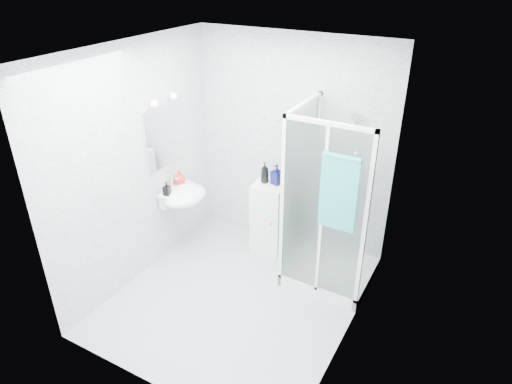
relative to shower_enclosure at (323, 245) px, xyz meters
The scene contains 12 objects.
room 1.33m from the shower_enclosure, 131.13° to the right, with size 2.40×2.60×2.60m.
shower_enclosure is the anchor object (origin of this frame).
wall_basin 1.72m from the shower_enclosure, 169.19° to the right, with size 0.46×0.56×0.35m.
mirror 2.16m from the shower_enclosure, behind, with size 0.02×0.60×0.70m, color white.
vanity_lights 2.35m from the shower_enclosure, behind, with size 0.10×0.40×0.08m.
wall_hooks 1.57m from the shower_enclosure, 151.98° to the left, with size 0.23×0.06×0.03m.
storage_cabinet 0.84m from the shower_enclosure, 162.85° to the left, with size 0.40×0.41×0.91m.
hand_towel 1.04m from the shower_enclosure, 58.72° to the right, with size 0.36×0.05×0.76m.
shampoo_bottle_a 1.08m from the shower_enclosure, 163.74° to the left, with size 0.10×0.10×0.25m, color black.
shampoo_bottle_b 0.98m from the shower_enclosure, 158.63° to the left, with size 0.11×0.11×0.24m, color #0A0D3E.
soap_dispenser_orange 1.86m from the shower_enclosure, behind, with size 0.14×0.14×0.17m, color red.
soap_dispenser_black 1.87m from the shower_enclosure, 164.21° to the right, with size 0.07×0.08×0.16m, color black.
Camera 1 is at (2.04, -3.25, 3.32)m, focal length 32.00 mm.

